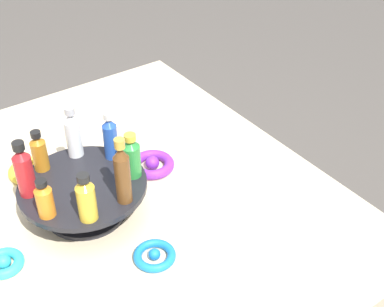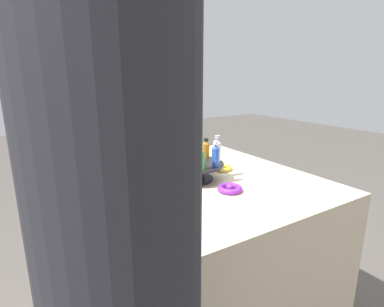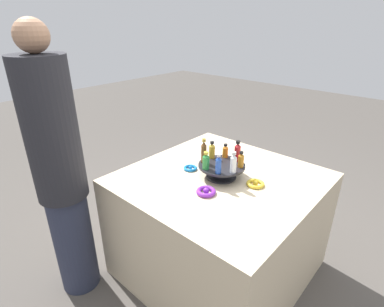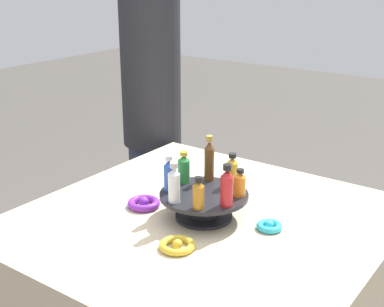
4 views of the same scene
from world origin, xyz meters
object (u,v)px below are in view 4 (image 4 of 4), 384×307
object	(u,v)px
display_stand	(204,202)
ribbon_bow_purple	(144,203)
bottle_red	(227,187)
bottle_blue	(169,175)
bottle_brown	(209,160)
ribbon_bow_gold	(177,245)
bottle_orange	(240,184)
bottle_amber	(198,194)
bottle_clear	(174,184)
ribbon_bow_teal	(269,226)
ribbon_bow_blue	(225,190)
person_figure	(152,115)
bottle_gold	(232,171)
bottle_green	(184,168)

from	to	relation	value
display_stand	ribbon_bow_purple	bearing A→B (deg)	-166.25
bottle_red	bottle_blue	world-z (taller)	bottle_red
bottle_brown	ribbon_bow_gold	bearing A→B (deg)	-72.07
bottle_red	bottle_orange	size ratio (longest dim) A/B	1.49
bottle_amber	bottle_brown	size ratio (longest dim) A/B	0.65
bottle_red	bottle_orange	bearing A→B (deg)	93.44
display_stand	bottle_orange	bearing A→B (deg)	25.94
display_stand	bottle_red	world-z (taller)	bottle_red
bottle_clear	ribbon_bow_teal	world-z (taller)	bottle_clear
display_stand	bottle_amber	bearing A→B (deg)	-64.06
ribbon_bow_purple	ribbon_bow_blue	world-z (taller)	ribbon_bow_purple
bottle_clear	bottle_red	world-z (taller)	bottle_red
display_stand	ribbon_bow_gold	bearing A→B (deg)	-76.25
bottle_amber	bottle_red	size ratio (longest dim) A/B	0.76
ribbon_bow_teal	person_figure	world-z (taller)	person_figure
ribbon_bow_teal	person_figure	xyz separation A→B (m)	(-0.90, 0.53, 0.08)
person_figure	bottle_blue	bearing A→B (deg)	-6.65
bottle_amber	ribbon_bow_gold	xyz separation A→B (m)	(0.00, -0.11, -0.12)
bottle_brown	bottle_orange	bearing A→B (deg)	-19.06
ribbon_bow_gold	bottle_gold	bearing A→B (deg)	92.61
bottle_clear	ribbon_bow_gold	xyz separation A→B (m)	(0.09, -0.10, -0.13)
bottle_blue	bottle_gold	bearing A→B (deg)	48.44
ribbon_bow_purple	person_figure	bearing A→B (deg)	127.72
bottle_gold	bottle_green	distance (m)	0.16
bottle_gold	bottle_green	world-z (taller)	bottle_gold
bottle_amber	person_figure	xyz separation A→B (m)	(-0.74, 0.68, -0.04)
bottle_gold	bottle_brown	xyz separation A→B (m)	(-0.08, -0.01, 0.02)
bottle_gold	ribbon_bow_teal	world-z (taller)	bottle_gold
bottle_brown	ribbon_bow_teal	xyz separation A→B (m)	(0.25, -0.05, -0.14)
ribbon_bow_gold	ribbon_bow_teal	world-z (taller)	same
bottle_amber	person_figure	bearing A→B (deg)	137.40
bottle_brown	bottle_green	distance (m)	0.09
bottle_clear	ribbon_bow_teal	xyz separation A→B (m)	(0.24, 0.15, -0.13)
ribbon_bow_teal	ribbon_bow_blue	world-z (taller)	ribbon_bow_teal
bottle_clear	bottle_orange	size ratio (longest dim) A/B	1.44
display_stand	bottle_green	size ratio (longest dim) A/B	2.63
ribbon_bow_purple	person_figure	distance (m)	0.80
bottle_amber	person_figure	distance (m)	1.01
ribbon_bow_gold	bottle_brown	bearing A→B (deg)	107.93
bottle_orange	ribbon_bow_purple	distance (m)	0.34
ribbon_bow_gold	ribbon_bow_teal	bearing A→B (deg)	58.75
bottle_red	bottle_gold	xyz separation A→B (m)	(-0.07, 0.14, -0.01)
bottle_amber	bottle_green	bearing A→B (deg)	138.44
bottle_gold	bottle_clear	bearing A→B (deg)	-109.06
bottle_green	person_figure	bearing A→B (deg)	137.14
ribbon_bow_gold	person_figure	world-z (taller)	person_figure
bottle_clear	ribbon_bow_gold	distance (m)	0.18
bottle_red	ribbon_bow_gold	xyz separation A→B (m)	(-0.05, -0.17, -0.13)
bottle_amber	bottle_brown	xyz separation A→B (m)	(-0.10, 0.20, 0.02)
bottle_orange	bottle_brown	world-z (taller)	bottle_brown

